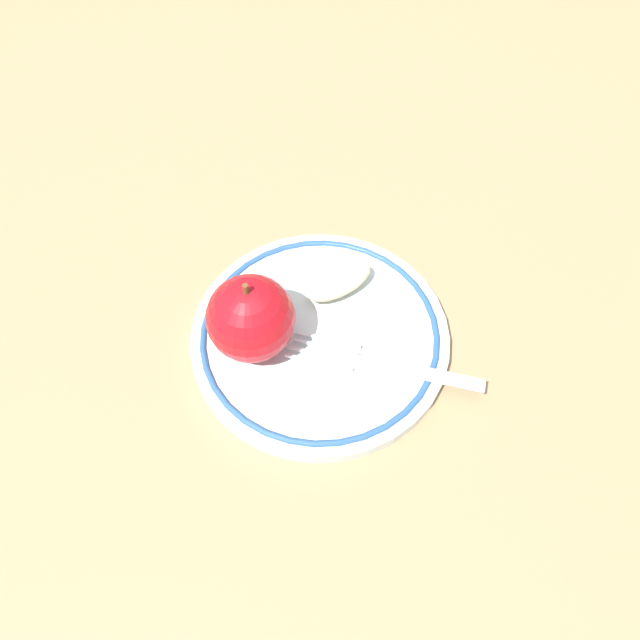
{
  "coord_description": "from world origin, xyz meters",
  "views": [
    {
      "loc": [
        -0.01,
        0.31,
        0.5
      ],
      "look_at": [
        0.01,
        0.01,
        0.04
      ],
      "focal_mm": 35.0,
      "sensor_mm": 36.0,
      "label": 1
    }
  ],
  "objects_px": {
    "plate": "(320,336)",
    "apple_red_whole": "(251,318)",
    "fork": "(390,366)",
    "apple_slice_front": "(339,281)"
  },
  "relations": [
    {
      "from": "plate",
      "to": "apple_slice_front",
      "type": "distance_m",
      "value": 0.06
    },
    {
      "from": "plate",
      "to": "apple_red_whole",
      "type": "xyz_separation_m",
      "value": [
        0.06,
        0.01,
        0.05
      ]
    },
    {
      "from": "plate",
      "to": "apple_red_whole",
      "type": "distance_m",
      "value": 0.08
    },
    {
      "from": "apple_red_whole",
      "to": "apple_slice_front",
      "type": "xyz_separation_m",
      "value": [
        -0.07,
        -0.06,
        -0.03
      ]
    },
    {
      "from": "plate",
      "to": "fork",
      "type": "bearing_deg",
      "value": 152.35
    },
    {
      "from": "plate",
      "to": "apple_red_whole",
      "type": "height_order",
      "value": "apple_red_whole"
    },
    {
      "from": "apple_red_whole",
      "to": "fork",
      "type": "distance_m",
      "value": 0.13
    },
    {
      "from": "apple_slice_front",
      "to": "fork",
      "type": "bearing_deg",
      "value": 84.96
    },
    {
      "from": "apple_red_whole",
      "to": "apple_slice_front",
      "type": "height_order",
      "value": "apple_red_whole"
    },
    {
      "from": "apple_slice_front",
      "to": "fork",
      "type": "height_order",
      "value": "apple_slice_front"
    }
  ]
}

